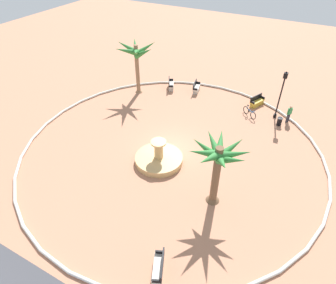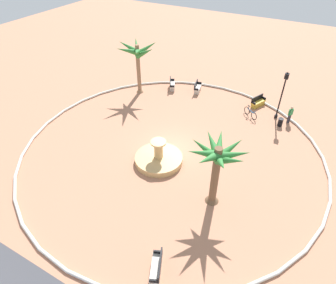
{
  "view_description": "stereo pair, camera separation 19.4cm",
  "coord_description": "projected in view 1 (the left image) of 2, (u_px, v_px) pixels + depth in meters",
  "views": [
    {
      "loc": [
        -7.86,
        15.41,
        14.12
      ],
      "look_at": [
        0.04,
        0.52,
        1.0
      ],
      "focal_mm": 31.12,
      "sensor_mm": 36.0,
      "label": 1
    },
    {
      "loc": [
        -8.03,
        15.32,
        14.12
      ],
      "look_at": [
        0.04,
        0.52,
        1.0
      ],
      "focal_mm": 31.12,
      "sensor_mm": 36.0,
      "label": 2
    }
  ],
  "objects": [
    {
      "name": "ground_plane",
      "position": [
        172.0,
        149.0,
        22.32
      ],
      "size": [
        80.0,
        80.0,
        0.0
      ],
      "primitive_type": "plane",
      "color": "tan"
    },
    {
      "name": "plaza_curb",
      "position": [
        172.0,
        148.0,
        22.26
      ],
      "size": [
        22.51,
        22.51,
        0.2
      ],
      "primitive_type": "torus",
      "color": "silver",
      "rests_on": "ground"
    },
    {
      "name": "fountain",
      "position": [
        159.0,
        159.0,
        20.99
      ],
      "size": [
        3.44,
        3.44,
        1.83
      ],
      "color": "tan",
      "rests_on": "ground"
    },
    {
      "name": "palm_tree_near_fountain",
      "position": [
        218.0,
        159.0,
        16.18
      ],
      "size": [
        3.5,
        3.56,
        4.51
      ],
      "color": "brown",
      "rests_on": "ground"
    },
    {
      "name": "palm_tree_by_curb",
      "position": [
        136.0,
        54.0,
        27.05
      ],
      "size": [
        4.09,
        3.74,
        5.09
      ],
      "color": "#8E6B4C",
      "rests_on": "ground"
    },
    {
      "name": "bench_east",
      "position": [
        159.0,
        269.0,
        14.37
      ],
      "size": [
        1.1,
        1.67,
        1.0
      ],
      "color": "beige",
      "rests_on": "ground"
    },
    {
      "name": "bench_west",
      "position": [
        196.0,
        88.0,
        29.43
      ],
      "size": [
        0.83,
        1.67,
        1.0
      ],
      "color": "beige",
      "rests_on": "ground"
    },
    {
      "name": "bench_north",
      "position": [
        171.0,
        85.0,
        29.94
      ],
      "size": [
        1.19,
        1.65,
        1.0
      ],
      "color": "beige",
      "rests_on": "ground"
    },
    {
      "name": "bench_southeast",
      "position": [
        257.0,
        102.0,
        27.21
      ],
      "size": [
        1.09,
        1.67,
        1.0
      ],
      "color": "gold",
      "rests_on": "ground"
    },
    {
      "name": "lamppost",
      "position": [
        281.0,
        91.0,
        24.28
      ],
      "size": [
        0.32,
        0.32,
        4.35
      ],
      "color": "black",
      "rests_on": "ground"
    },
    {
      "name": "trash_bin",
      "position": [
        279.0,
        121.0,
        24.62
      ],
      "size": [
        0.46,
        0.46,
        0.73
      ],
      "color": "black",
      "rests_on": "ground"
    },
    {
      "name": "bicycle_by_lamppost",
      "position": [
        249.0,
        112.0,
        25.72
      ],
      "size": [
        1.41,
        1.08,
        0.94
      ],
      "color": "black",
      "rests_on": "ground"
    },
    {
      "name": "person_cyclist_helmet",
      "position": [
        289.0,
        113.0,
        24.69
      ],
      "size": [
        0.36,
        0.44,
        1.59
      ],
      "color": "#33333D",
      "rests_on": "ground"
    }
  ]
}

